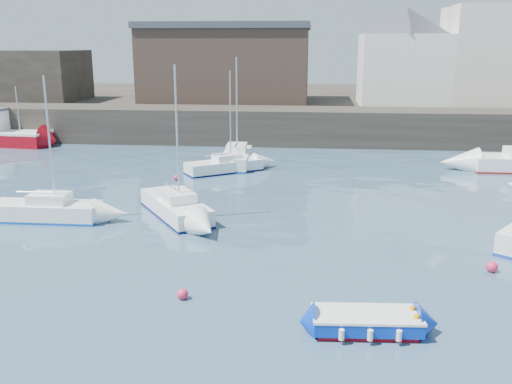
# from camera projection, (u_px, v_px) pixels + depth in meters

# --- Properties ---
(water) EXTENTS (220.00, 220.00, 0.00)m
(water) POSITION_uv_depth(u_px,v_px,m) (215.00, 348.00, 16.33)
(water) COLOR #2D4760
(water) RESTS_ON ground
(quay_wall) EXTENTS (90.00, 5.00, 3.00)m
(quay_wall) POSITION_uv_depth(u_px,v_px,m) (282.00, 126.00, 49.65)
(quay_wall) COLOR #28231E
(quay_wall) RESTS_ON ground
(land_strip) EXTENTS (90.00, 32.00, 2.80)m
(land_strip) POSITION_uv_depth(u_px,v_px,m) (290.00, 105.00, 67.01)
(land_strip) COLOR #28231E
(land_strip) RESTS_ON ground
(bldg_east_a) EXTENTS (13.36, 13.36, 11.80)m
(bldg_east_a) POSITION_uv_depth(u_px,v_px,m) (503.00, 40.00, 52.63)
(bldg_east_a) COLOR beige
(bldg_east_a) RESTS_ON land_strip
(bldg_east_d) EXTENTS (11.14, 11.14, 8.95)m
(bldg_east_d) POSITION_uv_depth(u_px,v_px,m) (404.00, 55.00, 53.38)
(bldg_east_d) COLOR white
(bldg_east_d) RESTS_ON land_strip
(warehouse) EXTENTS (16.40, 10.40, 7.60)m
(warehouse) POSITION_uv_depth(u_px,v_px,m) (227.00, 63.00, 56.64)
(warehouse) COLOR #3D2D26
(warehouse) RESTS_ON land_strip
(bldg_west) EXTENTS (14.00, 8.00, 5.00)m
(bldg_west) POSITION_uv_depth(u_px,v_px,m) (12.00, 75.00, 58.11)
(bldg_west) COLOR #353028
(bldg_west) RESTS_ON land_strip
(blue_dinghy) EXTENTS (3.34, 1.84, 0.62)m
(blue_dinghy) POSITION_uv_depth(u_px,v_px,m) (366.00, 321.00, 17.13)
(blue_dinghy) COLOR maroon
(blue_dinghy) RESTS_ON ground
(fishing_boat) EXTENTS (7.77, 3.52, 4.99)m
(fishing_boat) POSITION_uv_depth(u_px,v_px,m) (3.00, 134.00, 48.71)
(fishing_boat) COLOR maroon
(fishing_boat) RESTS_ON ground
(sailboat_a) EXTENTS (5.41, 1.75, 7.02)m
(sailboat_a) POSITION_uv_depth(u_px,v_px,m) (46.00, 210.00, 28.03)
(sailboat_a) COLOR white
(sailboat_a) RESTS_ON ground
(sailboat_b) EXTENTS (4.77, 5.89, 7.50)m
(sailboat_b) POSITION_uv_depth(u_px,v_px,m) (176.00, 206.00, 28.71)
(sailboat_b) COLOR white
(sailboat_b) RESTS_ON ground
(sailboat_f) EXTENTS (2.07, 5.86, 7.54)m
(sailboat_f) POSITION_uv_depth(u_px,v_px,m) (236.00, 158.00, 40.84)
(sailboat_f) COLOR white
(sailboat_f) RESTS_ON ground
(sailboat_h) EXTENTS (5.28, 4.32, 6.74)m
(sailboat_h) POSITION_uv_depth(u_px,v_px,m) (224.00, 166.00, 38.55)
(sailboat_h) COLOR white
(sailboat_h) RESTS_ON ground
(buoy_near) EXTENTS (0.39, 0.39, 0.39)m
(buoy_near) POSITION_uv_depth(u_px,v_px,m) (183.00, 299.00, 19.44)
(buoy_near) COLOR #E0284B
(buoy_near) RESTS_ON ground
(buoy_mid) EXTENTS (0.45, 0.45, 0.45)m
(buoy_mid) POSITION_uv_depth(u_px,v_px,m) (491.00, 272.00, 21.76)
(buoy_mid) COLOR #E0284B
(buoy_mid) RESTS_ON ground
(buoy_far) EXTENTS (0.38, 0.38, 0.38)m
(buoy_far) POSITION_uv_depth(u_px,v_px,m) (177.00, 180.00, 36.27)
(buoy_far) COLOR #E0284B
(buoy_far) RESTS_ON ground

